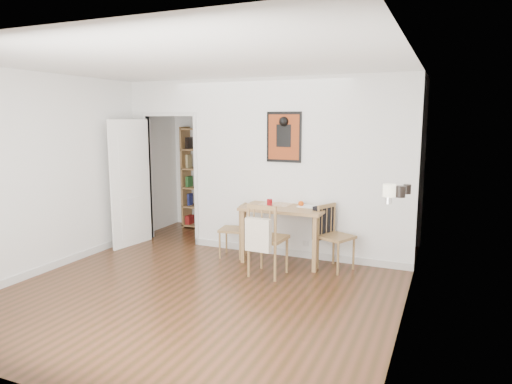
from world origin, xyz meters
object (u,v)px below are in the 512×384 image
at_px(chair_right, 335,236).
at_px(chair_front, 268,239).
at_px(mantel_lamp, 389,192).
at_px(fireplace, 400,247).
at_px(notebook, 309,206).
at_px(ceramic_jar_a, 401,192).
at_px(orange_fruit, 301,204).
at_px(ceramic_jar_b, 407,189).
at_px(red_glass, 270,203).
at_px(dining_table, 285,213).
at_px(bookshelf, 203,179).
at_px(chair_left, 233,230).

height_order(chair_right, chair_front, chair_front).
bearing_deg(mantel_lamp, fireplace, 76.05).
height_order(notebook, mantel_lamp, mantel_lamp).
bearing_deg(notebook, ceramic_jar_a, -34.23).
relative_size(orange_fruit, ceramic_jar_b, 0.73).
bearing_deg(ceramic_jar_b, chair_right, 153.84).
relative_size(red_glass, ceramic_jar_a, 0.79).
distance_m(dining_table, ceramic_jar_b, 1.81).
distance_m(red_glass, orange_fruit, 0.44).
bearing_deg(fireplace, ceramic_jar_b, 87.24).
relative_size(notebook, mantel_lamp, 1.45).
bearing_deg(bookshelf, orange_fruit, -28.38).
bearing_deg(mantel_lamp, bookshelf, 144.79).
bearing_deg(dining_table, chair_right, -5.84).
height_order(dining_table, chair_left, dining_table).
distance_m(dining_table, chair_left, 0.84).
relative_size(mantel_lamp, ceramic_jar_b, 1.83).
xyz_separation_m(red_glass, ceramic_jar_b, (1.87, -0.46, 0.37)).
bearing_deg(chair_front, orange_fruit, 74.16).
distance_m(chair_left, notebook, 1.18).
relative_size(chair_right, red_glass, 8.86).
bearing_deg(orange_fruit, ceramic_jar_a, -31.86).
height_order(fireplace, notebook, fireplace).
height_order(chair_left, ceramic_jar_b, ceramic_jar_b).
relative_size(fireplace, red_glass, 12.64).
bearing_deg(orange_fruit, dining_table, -159.43).
height_order(orange_fruit, notebook, orange_fruit).
distance_m(chair_left, chair_right, 1.51).
bearing_deg(orange_fruit, chair_left, -169.98).
distance_m(bookshelf, ceramic_jar_a, 4.24).
bearing_deg(notebook, chair_front, -113.61).
relative_size(bookshelf, ceramic_jar_a, 14.89).
relative_size(bookshelf, orange_fruit, 23.60).
bearing_deg(dining_table, fireplace, -27.38).
distance_m(chair_left, fireplace, 2.54).
distance_m(chair_right, notebook, 0.56).
xyz_separation_m(fireplace, red_glass, (-1.85, 0.78, 0.23)).
bearing_deg(bookshelf, mantel_lamp, -35.21).
relative_size(chair_left, fireplace, 0.63).
xyz_separation_m(chair_left, red_glass, (0.57, 0.02, 0.45)).
xyz_separation_m(bookshelf, red_glass, (1.85, -1.37, -0.08)).
xyz_separation_m(red_glass, orange_fruit, (0.42, 0.15, -0.01)).
bearing_deg(red_glass, ceramic_jar_a, -21.71).
bearing_deg(dining_table, chair_left, -172.88).
bearing_deg(ceramic_jar_b, fireplace, -92.76).
relative_size(chair_left, chair_front, 0.83).
distance_m(chair_front, fireplace, 1.66).
bearing_deg(red_glass, dining_table, 18.97).
relative_size(bookshelf, ceramic_jar_b, 17.13).
bearing_deg(chair_left, fireplace, -17.28).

